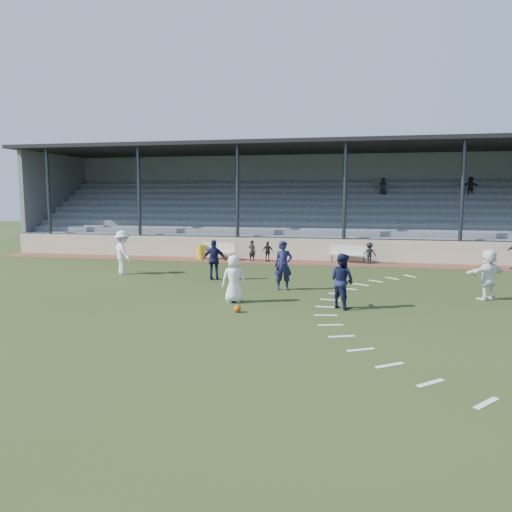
{
  "coord_description": "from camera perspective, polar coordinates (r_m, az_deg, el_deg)",
  "views": [
    {
      "loc": [
        3.88,
        -15.99,
        3.62
      ],
      "look_at": [
        0.0,
        2.5,
        1.3
      ],
      "focal_mm": 35.0,
      "sensor_mm": 36.0,
      "label": 1
    }
  ],
  "objects": [
    {
      "name": "player_navy_mid",
      "position": [
        16.21,
        9.79,
        -2.81
      ],
      "size": [
        1.09,
        1.07,
        1.78
      ],
      "primitive_type": "imported",
      "rotation": [
        0.0,
        0.0,
        2.45
      ],
      "color": "#15173A",
      "rests_on": "ground"
    },
    {
      "name": "player_navy_lead",
      "position": [
        19.04,
        3.14,
        -1.09
      ],
      "size": [
        0.78,
        0.6,
        1.89
      ],
      "primitive_type": "imported",
      "rotation": [
        0.0,
        0.0,
        0.23
      ],
      "color": "#15173A",
      "rests_on": "ground"
    },
    {
      "name": "sub_left_near",
      "position": [
        27.2,
        -0.44,
        0.62
      ],
      "size": [
        0.48,
        0.39,
        1.15
      ],
      "primitive_type": "imported",
      "rotation": [
        0.0,
        0.0,
        2.83
      ],
      "color": "black",
      "rests_on": "cinder_track"
    },
    {
      "name": "player_white_back",
      "position": [
        19.08,
        25.0,
        -1.9
      ],
      "size": [
        1.65,
        1.37,
        1.77
      ],
      "primitive_type": "imported",
      "rotation": [
        0.0,
        0.0,
        3.75
      ],
      "color": "white",
      "rests_on": "ground"
    },
    {
      "name": "grandstand",
      "position": [
        32.52,
        5.01,
        4.48
      ],
      "size": [
        34.6,
        9.0,
        6.61
      ],
      "color": "gray",
      "rests_on": "ground"
    },
    {
      "name": "bench_right",
      "position": [
        27.13,
        10.47,
        0.46
      ],
      "size": [
        2.04,
        0.74,
        0.95
      ],
      "rotation": [
        0.0,
        0.0,
        -0.14
      ],
      "color": "beige",
      "rests_on": "cinder_track"
    },
    {
      "name": "player_white_wing",
      "position": [
        23.68,
        -14.99,
        0.4
      ],
      "size": [
        1.46,
        1.4,
        1.99
      ],
      "primitive_type": "imported",
      "rotation": [
        0.0,
        0.0,
        2.43
      ],
      "color": "white",
      "rests_on": "ground"
    },
    {
      "name": "trash_bin",
      "position": [
        28.34,
        -6.25,
        0.48
      ],
      "size": [
        0.5,
        0.5,
        0.8
      ],
      "primitive_type": "cylinder",
      "color": "gold",
      "rests_on": "cinder_track"
    },
    {
      "name": "bench_left",
      "position": [
        28.07,
        -4.32,
        0.77
      ],
      "size": [
        2.04,
        0.79,
        0.95
      ],
      "rotation": [
        0.0,
        0.0,
        -0.17
      ],
      "color": "beige",
      "rests_on": "cinder_track"
    },
    {
      "name": "penalty_arc",
      "position": [
        16.4,
        12.46,
        -5.9
      ],
      "size": [
        3.89,
        14.63,
        0.01
      ],
      "color": "white",
      "rests_on": "ground"
    },
    {
      "name": "football",
      "position": [
        15.54,
        -2.13,
        -6.04
      ],
      "size": [
        0.23,
        0.23,
        0.23
      ],
      "primitive_type": "sphere",
      "color": "#D24C0C",
      "rests_on": "ground"
    },
    {
      "name": "ground",
      "position": [
        16.85,
        -1.75,
        -5.41
      ],
      "size": [
        90.0,
        90.0,
        0.0
      ],
      "primitive_type": "plane",
      "color": "#293917",
      "rests_on": "ground"
    },
    {
      "name": "sub_left_far",
      "position": [
        27.02,
        1.36,
        0.52
      ],
      "size": [
        0.69,
        0.39,
        1.1
      ],
      "primitive_type": "imported",
      "rotation": [
        0.0,
        0.0,
        2.93
      ],
      "color": "black",
      "rests_on": "cinder_track"
    },
    {
      "name": "cinder_track",
      "position": [
        27.02,
        3.49,
        -0.69
      ],
      "size": [
        34.0,
        2.0,
        0.02
      ],
      "primitive_type": "cube",
      "color": "brown",
      "rests_on": "ground"
    },
    {
      "name": "retaining_wall",
      "position": [
        27.98,
        3.81,
        0.79
      ],
      "size": [
        34.0,
        0.18,
        1.2
      ],
      "primitive_type": "cube",
      "color": "beige",
      "rests_on": "ground"
    },
    {
      "name": "sub_right",
      "position": [
        26.87,
        12.82,
        0.33
      ],
      "size": [
        0.81,
        0.59,
        1.12
      ],
      "primitive_type": "imported",
      "rotation": [
        0.0,
        0.0,
        3.4
      ],
      "color": "black",
      "rests_on": "cinder_track"
    },
    {
      "name": "player_navy_wing",
      "position": [
        21.38,
        -4.79,
        -0.45
      ],
      "size": [
        1.07,
        0.62,
        1.72
      ],
      "primitive_type": "imported",
      "rotation": [
        0.0,
        0.0,
        3.35
      ],
      "color": "#15173A",
      "rests_on": "ground"
    },
    {
      "name": "player_white_lead",
      "position": [
        16.86,
        -2.56,
        -2.61
      ],
      "size": [
        0.93,
        0.78,
        1.62
      ],
      "primitive_type": "imported",
      "rotation": [
        0.0,
        0.0,
        3.53
      ],
      "color": "white",
      "rests_on": "ground"
    }
  ]
}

